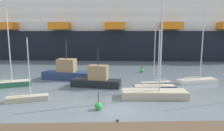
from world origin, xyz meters
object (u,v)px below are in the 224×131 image
Objects in this scene: sailboat_2 at (27,98)px; fishing_boat_0 at (97,79)px; sailboat_6 at (154,93)px; channel_buoy_0 at (142,70)px; sailboat_5 at (154,87)px; sailboat_0 at (197,80)px; sailboat_4 at (8,83)px; cruise_ship at (69,27)px; fishing_boat_1 at (69,72)px; sailboat_3 at (156,82)px; channel_buoy_1 at (98,106)px.

fishing_boat_0 is at bearing 24.12° from sailboat_2.
sailboat_6 is 14.43m from channel_buoy_0.
sailboat_5 is at bearing 79.37° from sailboat_6.
sailboat_5 is at bearing -91.94° from channel_buoy_0.
sailboat_4 is (-25.58, -1.20, -0.00)m from sailboat_0.
channel_buoy_0 is (-6.44, 7.98, -0.12)m from sailboat_0.
sailboat_0 reaches higher than channel_buoy_0.
fishing_boat_1 is at bearing -76.38° from cruise_ship.
sailboat_0 is 22.13m from sailboat_2.
channel_buoy_0 is at bearing -51.97° from cruise_ship.
sailboat_5 reaches higher than channel_buoy_0.
fishing_boat_1 is at bearing 151.52° from sailboat_5.
cruise_ship reaches higher than sailboat_0.
channel_buoy_0 is at bearing -97.56° from sailboat_3.
sailboat_0 is at bearing 4.13° from sailboat_2.
sailboat_3 reaches higher than fishing_boat_1.
sailboat_5 is 9.26m from channel_buoy_1.
sailboat_5 is (18.75, -2.21, -0.08)m from sailboat_4.
channel_buoy_0 is at bearing -144.66° from fishing_boat_1.
fishing_boat_1 is (-18.41, 2.91, 0.57)m from sailboat_0.
sailboat_5 is 0.72× the size of sailboat_6.
cruise_ship is at bearing 68.93° from sailboat_4.
sailboat_3 is at bearing -16.57° from sailboat_4.
sailboat_4 reaches higher than fishing_boat_1.
cruise_ship reaches higher than fishing_boat_1.
sailboat_0 is 5.96× the size of channel_buoy_1.
sailboat_0 is 14.10m from fishing_boat_0.
sailboat_3 is at bearing 72.53° from sailboat_5.
sailboat_4 is 1.30× the size of sailboat_5.
sailboat_3 is 12.97m from fishing_boat_1.
sailboat_0 is 1.06× the size of sailboat_4.
sailboat_0 is 41.54m from cruise_ship.
sailboat_4 reaches higher than channel_buoy_0.
sailboat_2 is 3.77× the size of channel_buoy_1.
sailboat_4 is 14.83m from channel_buoy_1.
sailboat_4 is 7.30× the size of channel_buoy_0.
sailboat_6 reaches higher than fishing_boat_1.
fishing_boat_1 is at bearing 158.38° from sailboat_0.
fishing_boat_1 is at bearing 147.26° from fishing_boat_0.
fishing_boat_0 is (-6.44, 4.84, 0.48)m from sailboat_6.
sailboat_2 is 16.14m from sailboat_3.
sailboat_3 is 8.93m from channel_buoy_0.
fishing_boat_1 is 4.81× the size of channel_buoy_1.
sailboat_2 is at bearing -69.46° from sailboat_4.
fishing_boat_1 reaches higher than channel_buoy_0.
fishing_boat_0 is 36.98m from cruise_ship.
sailboat_2 is at bearing 12.57° from sailboat_3.
sailboat_6 is 1.23× the size of fishing_boat_1.
sailboat_4 is at bearing 170.05° from sailboat_0.
sailboat_6 is (18.02, -5.21, 0.05)m from sailboat_4.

